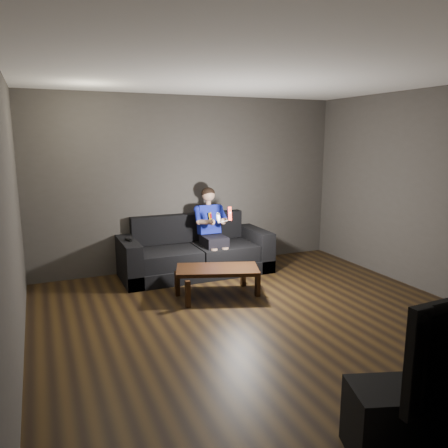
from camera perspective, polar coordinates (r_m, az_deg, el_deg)
name	(u,v)px	position (r m, az deg, el deg)	size (l,w,h in m)	color
floor	(266,323)	(5.07, 5.51, -12.78)	(5.00, 5.00, 0.00)	black
back_wall	(192,183)	(6.96, -4.25, 5.35)	(5.00, 0.04, 2.70)	#3F3B37
left_wall	(9,223)	(4.12, -26.25, 0.13)	(0.04, 5.00, 2.70)	#3F3B37
right_wall	(438,194)	(6.29, 26.20, 3.59)	(0.04, 5.00, 2.70)	#3F3B37
ceiling	(271,73)	(4.68, 6.16, 19.02)	(5.00, 5.00, 0.02)	white
sofa	(195,255)	(6.76, -3.85, -4.02)	(2.27, 0.98, 0.88)	black
child	(211,224)	(6.69, -1.66, 0.05)	(0.50, 0.62, 1.23)	black
wii_remote_red	(230,214)	(6.25, 0.75, 1.37)	(0.06, 0.08, 0.20)	red
nunchuk_white	(218,217)	(6.19, -0.78, 0.87)	(0.07, 0.10, 0.15)	white
wii_remote_black	(128,240)	(6.34, -12.37, -2.05)	(0.08, 0.16, 0.03)	black
coffee_table	(217,272)	(5.75, -0.88, -6.24)	(1.18, 0.85, 0.39)	black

